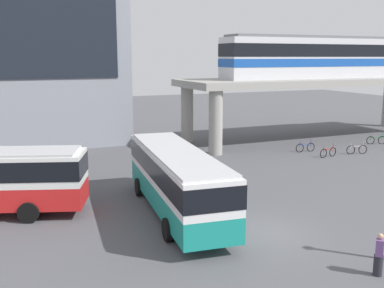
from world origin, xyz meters
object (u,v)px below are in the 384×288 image
object	(u,v)px
bicycle_green	(376,140)
pedestrian_by_bike_rack	(379,256)
bicycle_red	(328,152)
train	(324,57)
bicycle_silver	(357,149)
bus_main	(176,175)
bicycle_blue	(305,147)

from	to	relation	value
bicycle_green	pedestrian_by_bike_rack	distance (m)	26.35
bicycle_red	train	bearing A→B (deg)	55.10
bicycle_green	bicycle_silver	size ratio (longest dim) A/B	0.97
bus_main	bicycle_blue	size ratio (longest dim) A/B	6.28
train	bicycle_silver	xyz separation A→B (m)	(-2.17, -7.22, -7.30)
train	bicycle_silver	size ratio (longest dim) A/B	11.79
train	bus_main	distance (m)	25.81
bus_main	train	bearing A→B (deg)	35.42
bicycle_blue	bicycle_red	size ratio (longest dim) A/B	1.01
train	bus_main	size ratio (longest dim) A/B	1.84
bicycle_silver	bus_main	bearing A→B (deg)	-158.10
bicycle_red	bicycle_silver	distance (m)	2.87
bus_main	bicycle_blue	distance (m)	17.96
train	bicycle_green	distance (m)	9.02
bicycle_green	bicycle_red	world-z (taller)	same
train	pedestrian_by_bike_rack	distance (m)	29.27
bicycle_blue	bicycle_red	xyz separation A→B (m)	(0.43, -2.30, 0.00)
bus_main	bicycle_blue	xyz separation A→B (m)	(15.05, 9.67, -1.63)
train	bicycle_red	world-z (taller)	train
train	bicycle_green	size ratio (longest dim) A/B	12.17
bus_main	bicycle_red	xyz separation A→B (m)	(15.48, 7.37, -1.63)
bicycle_green	pedestrian_by_bike_rack	bearing A→B (deg)	-134.97
train	bicycle_red	distance (m)	11.44
bicycle_blue	bus_main	bearing A→B (deg)	-147.29
bicycle_red	pedestrian_by_bike_rack	world-z (taller)	pedestrian_by_bike_rack
bus_main	bicycle_green	xyz separation A→B (m)	(22.91, 9.88, -1.63)
bicycle_red	bicycle_green	bearing A→B (deg)	18.65
bicycle_blue	bicycle_red	bearing A→B (deg)	-79.43
bus_main	bicycle_green	world-z (taller)	bus_main
bicycle_red	pedestrian_by_bike_rack	xyz separation A→B (m)	(-11.19, -16.13, 0.38)
bus_main	pedestrian_by_bike_rack	bearing A→B (deg)	-63.89
train	bus_main	xyz separation A→B (m)	(-20.52, -14.59, -5.67)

